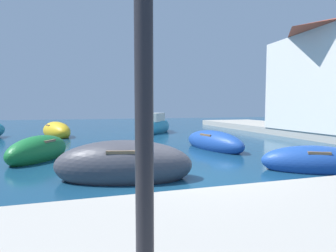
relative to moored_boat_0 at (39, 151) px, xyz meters
The scene contains 9 objects.
ground 6.50m from the moored_boat_0, 45.90° to the right, with size 80.00×80.00×0.00m, color navy.
quay_promenade 10.16m from the moored_boat_0, 29.65° to the right, with size 44.00×32.00×0.50m.
moored_boat_0 is the anchor object (origin of this frame).
moored_boat_3 8.45m from the moored_boat_0, 91.84° to the left, with size 2.79×4.27×1.30m.
moored_boat_4 7.58m from the moored_boat_0, ahead, with size 2.02×4.17×1.14m.
moored_boat_6 11.55m from the moored_boat_0, 53.59° to the left, with size 4.20×4.98×1.90m.
moored_boat_8 9.73m from the moored_boat_0, 27.95° to the right, with size 3.34×2.50×1.04m.
moored_boat_9 4.71m from the moored_boat_0, 53.98° to the right, with size 4.06×2.41×1.41m.
quayside_tree 20.01m from the moored_boat_0, 14.76° to the left, with size 2.84×2.84×4.76m.
Camera 1 is at (-2.66, -6.50, 2.00)m, focal length 28.62 mm.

